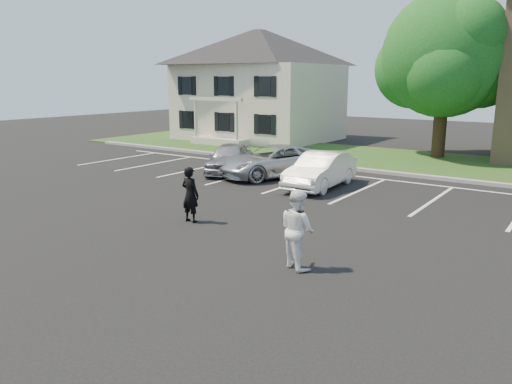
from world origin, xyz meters
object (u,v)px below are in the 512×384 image
Objects in this scene: man_black_suit at (190,195)px; car_silver_minivan at (273,161)px; tree at (448,57)px; car_silver_west at (230,158)px; house at (259,85)px; man_white_shirt at (297,229)px; car_white_sedan at (320,170)px.

man_black_suit is 0.34× the size of car_silver_minivan.
car_silver_west is at bearing -123.40° from tree.
man_white_shirt is at bearing -53.43° from house.
man_white_shirt is (4.52, -1.40, 0.06)m from man_black_suit.
tree is at bearing 77.30° from car_white_sedan.
car_white_sedan is (4.96, -0.49, 0.00)m from car_silver_west.
tree is 19.35m from man_white_shirt.
man_black_suit is at bearing -98.68° from tree.
man_black_suit is at bearing -100.88° from car_white_sedan.
car_silver_minivan is (8.68, -11.46, -3.13)m from house.
car_silver_minivan is at bearing -114.60° from tree.
car_silver_west is at bearing -145.86° from car_silver_minivan.
car_silver_minivan is (-4.52, -9.88, -4.65)m from tree.
car_silver_west is (-8.59, 8.55, -0.22)m from man_white_shirt.
man_black_suit is 8.23m from car_silver_west.
man_white_shirt is at bearing -28.22° from car_silver_minivan.
car_white_sedan is at bearing -41.35° from man_white_shirt.
tree is 1.76× the size of car_silver_minivan.
tree is 13.07m from car_silver_west.
car_silver_minivan is at bearing 160.31° from car_white_sedan.
man_white_shirt is 12.13m from car_silver_west.
tree is 2.18× the size of car_silver_west.
house reaches higher than man_white_shirt.
house is 5.67× the size of man_white_shirt.
man_black_suit is 7.70m from car_silver_minivan.
house is at bearing -29.08° from man_white_shirt.
man_white_shirt reaches higher than car_white_sedan.
man_white_shirt is at bearing -69.26° from car_silver_west.
tree reaches higher than man_black_suit.
car_silver_minivan is 1.19× the size of car_white_sedan.
car_silver_minivan is at bearing -16.25° from car_silver_west.
car_white_sedan is (-3.64, 8.06, -0.22)m from man_white_shirt.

